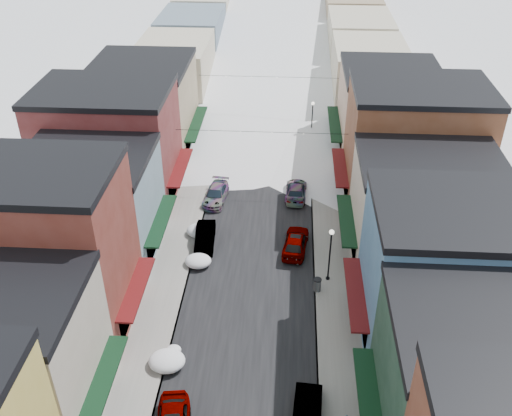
# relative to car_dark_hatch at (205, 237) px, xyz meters

# --- Properties ---
(road) EXTENTS (10.00, 160.00, 0.01)m
(road) POSITION_rel_car_dark_hatch_xyz_m (4.27, 29.73, -0.74)
(road) COLOR black
(road) RESTS_ON ground
(sidewalk_left) EXTENTS (3.20, 160.00, 0.15)m
(sidewalk_left) POSITION_rel_car_dark_hatch_xyz_m (-2.33, 29.73, -0.67)
(sidewalk_left) COLOR gray
(sidewalk_left) RESTS_ON ground
(sidewalk_right) EXTENTS (3.20, 160.00, 0.15)m
(sidewalk_right) POSITION_rel_car_dark_hatch_xyz_m (10.87, 29.73, -0.67)
(sidewalk_right) COLOR gray
(sidewalk_right) RESTS_ON ground
(curb_left) EXTENTS (0.10, 160.00, 0.15)m
(curb_left) POSITION_rel_car_dark_hatch_xyz_m (-0.78, 29.73, -0.67)
(curb_left) COLOR slate
(curb_left) RESTS_ON ground
(curb_right) EXTENTS (0.10, 160.00, 0.15)m
(curb_right) POSITION_rel_car_dark_hatch_xyz_m (9.32, 29.73, -0.67)
(curb_right) COLOR slate
(curb_right) RESTS_ON ground
(bldg_l_cream) EXTENTS (11.30, 8.20, 9.50)m
(bldg_l_cream) POSITION_rel_car_dark_hatch_xyz_m (-8.92, -17.77, 4.01)
(bldg_l_cream) COLOR #B7A993
(bldg_l_cream) RESTS_ON ground
(bldg_l_brick_near) EXTENTS (12.30, 8.20, 12.50)m
(bldg_l_brick_near) POSITION_rel_car_dark_hatch_xyz_m (-9.42, -9.77, 5.51)
(bldg_l_brick_near) COLOR maroon
(bldg_l_brick_near) RESTS_ON ground
(bldg_l_grayblue) EXTENTS (11.30, 9.20, 9.00)m
(bldg_l_grayblue) POSITION_rel_car_dark_hatch_xyz_m (-8.92, -1.27, 3.76)
(bldg_l_grayblue) COLOR gray
(bldg_l_grayblue) RESTS_ON ground
(bldg_l_brick_far) EXTENTS (13.30, 9.20, 11.00)m
(bldg_l_brick_far) POSITION_rel_car_dark_hatch_xyz_m (-9.92, 7.73, 4.76)
(bldg_l_brick_far) COLOR maroon
(bldg_l_brick_far) RESTS_ON ground
(bldg_l_tan) EXTENTS (11.30, 11.20, 10.00)m
(bldg_l_tan) POSITION_rel_car_dark_hatch_xyz_m (-8.92, 17.73, 4.26)
(bldg_l_tan) COLOR #9D8A67
(bldg_l_tan) RESTS_ON ground
(bldg_r_green) EXTENTS (11.30, 9.20, 9.50)m
(bldg_r_green) POSITION_rel_car_dark_hatch_xyz_m (17.47, -18.27, 4.01)
(bldg_r_green) COLOR #1A3628
(bldg_r_green) RESTS_ON ground
(bldg_r_blue) EXTENTS (11.30, 9.20, 10.50)m
(bldg_r_blue) POSITION_rel_car_dark_hatch_xyz_m (17.47, -9.27, 4.51)
(bldg_r_blue) COLOR #406991
(bldg_r_blue) RESTS_ON ground
(bldg_r_cream) EXTENTS (12.30, 9.20, 9.00)m
(bldg_r_cream) POSITION_rel_car_dark_hatch_xyz_m (17.97, -0.27, 3.76)
(bldg_r_cream) COLOR #BFB19A
(bldg_r_cream) RESTS_ON ground
(bldg_r_brick_far) EXTENTS (13.30, 9.20, 11.50)m
(bldg_r_brick_far) POSITION_rel_car_dark_hatch_xyz_m (18.47, 8.73, 5.01)
(bldg_r_brick_far) COLOR brown
(bldg_r_brick_far) RESTS_ON ground
(bldg_r_tan) EXTENTS (11.30, 11.20, 9.50)m
(bldg_r_tan) POSITION_rel_car_dark_hatch_xyz_m (17.47, 18.73, 4.01)
(bldg_r_tan) COLOR tan
(bldg_r_tan) RESTS_ON ground
(distant_blocks) EXTENTS (34.00, 55.00, 8.00)m
(distant_blocks) POSITION_rel_car_dark_hatch_xyz_m (4.27, 52.73, 3.26)
(distant_blocks) COLOR gray
(distant_blocks) RESTS_ON ground
(overhead_cables) EXTENTS (16.40, 15.04, 0.04)m
(overhead_cables) POSITION_rel_car_dark_hatch_xyz_m (4.27, 17.23, 5.46)
(overhead_cables) COLOR black
(overhead_cables) RESTS_ON ground
(car_dark_hatch) EXTENTS (1.87, 4.61, 1.49)m
(car_dark_hatch) POSITION_rel_car_dark_hatch_xyz_m (0.00, 0.00, 0.00)
(car_dark_hatch) COLOR black
(car_dark_hatch) RESTS_ON ground
(car_silver_wagon) EXTENTS (2.40, 4.95, 1.39)m
(car_silver_wagon) POSITION_rel_car_dark_hatch_xyz_m (0.06, 7.11, -0.05)
(car_silver_wagon) COLOR #A2A5AA
(car_silver_wagon) RESTS_ON ground
(car_green_sedan) EXTENTS (1.99, 4.86, 1.57)m
(car_green_sedan) POSITION_rel_car_dark_hatch_xyz_m (8.56, -17.53, 0.04)
(car_green_sedan) COLOR black
(car_green_sedan) RESTS_ON ground
(car_gray_suv) EXTENTS (2.51, 5.03, 1.65)m
(car_gray_suv) POSITION_rel_car_dark_hatch_xyz_m (7.77, -0.33, 0.08)
(car_gray_suv) COLOR #9A9DA2
(car_gray_suv) RESTS_ON ground
(car_black_sedan) EXTENTS (2.21, 4.99, 1.43)m
(car_black_sedan) POSITION_rel_car_dark_hatch_xyz_m (7.77, 8.28, -0.03)
(car_black_sedan) COLOR black
(car_black_sedan) RESTS_ON ground
(car_lane_silver) EXTENTS (2.47, 4.89, 1.60)m
(car_lane_silver) POSITION_rel_car_dark_hatch_xyz_m (2.63, 26.11, 0.05)
(car_lane_silver) COLOR #AEB2B7
(car_lane_silver) RESTS_ON ground
(car_lane_white) EXTENTS (2.64, 5.35, 1.46)m
(car_lane_white) POSITION_rel_car_dark_hatch_xyz_m (4.95, 41.51, -0.01)
(car_lane_white) COLOR silver
(car_lane_white) RESTS_ON ground
(trash_can) EXTENTS (0.64, 0.64, 1.09)m
(trash_can) POSITION_rel_car_dark_hatch_xyz_m (9.47, -5.62, -0.04)
(trash_can) COLOR #585B5D
(trash_can) RESTS_ON sidewalk_right
(streetlamp_near) EXTENTS (0.39, 0.39, 4.73)m
(streetlamp_near) POSITION_rel_car_dark_hatch_xyz_m (10.37, -4.20, 2.39)
(streetlamp_near) COLOR black
(streetlamp_near) RESTS_ON sidewalk_right
(streetlamp_far) EXTENTS (0.38, 0.38, 4.55)m
(streetlamp_far) POSITION_rel_car_dark_hatch_xyz_m (9.47, 21.09, 2.28)
(streetlamp_far) COLOR black
(streetlamp_far) RESTS_ON sidewalk_right
(snow_pile_near) EXTENTS (2.45, 2.71, 1.04)m
(snow_pile_near) POSITION_rel_car_dark_hatch_xyz_m (-0.61, -13.65, -0.25)
(snow_pile_near) COLOR white
(snow_pile_near) RESTS_ON ground
(snow_pile_mid) EXTENTS (2.17, 2.54, 0.92)m
(snow_pile_mid) POSITION_rel_car_dark_hatch_xyz_m (-0.15, -2.89, -0.30)
(snow_pile_mid) COLOR white
(snow_pile_mid) RESTS_ON ground
(snow_pile_far) EXTENTS (2.39, 2.67, 1.01)m
(snow_pile_far) POSITION_rel_car_dark_hatch_xyz_m (-0.61, 1.36, -0.26)
(snow_pile_far) COLOR white
(snow_pile_far) RESTS_ON ground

